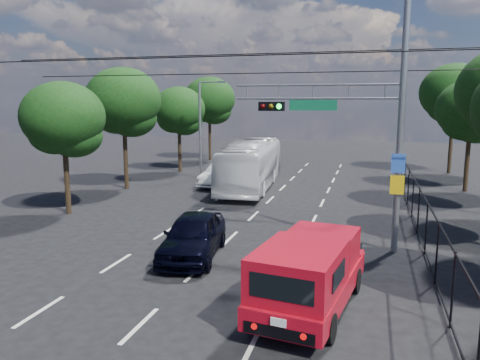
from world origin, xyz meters
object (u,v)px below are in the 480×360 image
(signal_mast, at_px, (367,112))
(navy_hatchback, at_px, (193,235))
(red_pickup, at_px, (310,272))
(white_bus, at_px, (251,165))
(white_van, at_px, (222,175))

(signal_mast, xyz_separation_m, navy_hatchback, (-5.92, -2.57, -4.44))
(red_pickup, relative_size, white_bus, 0.51)
(signal_mast, bearing_deg, red_pickup, -101.82)
(signal_mast, distance_m, red_pickup, 7.32)
(white_bus, relative_size, white_van, 2.42)
(red_pickup, bearing_deg, white_bus, 109.20)
(signal_mast, relative_size, white_van, 2.07)
(signal_mast, relative_size, red_pickup, 1.66)
(white_bus, height_order, white_van, white_bus)
(white_bus, xyz_separation_m, white_van, (-2.08, 0.24, -0.79))
(white_bus, distance_m, white_van, 2.24)
(signal_mast, distance_m, navy_hatchback, 7.83)
(navy_hatchback, bearing_deg, red_pickup, -43.34)
(white_bus, bearing_deg, red_pickup, -75.45)
(white_van, bearing_deg, signal_mast, -43.96)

